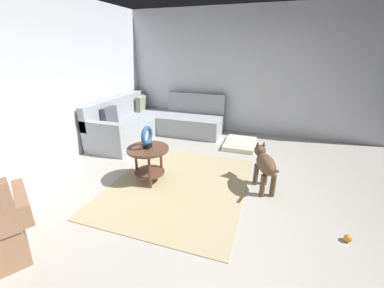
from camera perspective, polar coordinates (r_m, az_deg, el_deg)
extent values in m
cube|color=#B7B2A8|center=(3.35, 7.49, -13.58)|extent=(6.00, 6.00, 0.10)
cube|color=silver|center=(4.38, -33.36, 11.37)|extent=(6.00, 0.12, 2.70)
cube|color=silver|center=(5.68, 14.47, 15.76)|extent=(0.12, 6.00, 2.70)
cube|color=tan|center=(3.60, -3.08, -9.58)|extent=(2.30, 1.90, 0.01)
cube|color=#9EA3A8|center=(5.54, -13.60, 3.58)|extent=(2.20, 0.85, 0.42)
cube|color=#9EA3A8|center=(5.62, -17.11, 8.16)|extent=(2.20, 0.14, 0.46)
cube|color=#9EA3A8|center=(5.65, -0.17, 4.56)|extent=(0.85, 1.40, 0.42)
cube|color=#9EA3A8|center=(5.86, 0.96, 9.64)|extent=(0.14, 1.40, 0.46)
cube|color=#9EA3A8|center=(4.66, -20.48, 3.53)|extent=(0.16, 0.85, 0.22)
cube|color=gray|center=(6.16, -11.89, 9.21)|extent=(0.39, 0.20, 0.39)
cube|color=#4C4C56|center=(5.15, -18.83, 6.11)|extent=(0.38, 0.14, 0.39)
cube|color=#936B4C|center=(2.87, -35.08, -11.04)|extent=(0.41, 0.56, 0.22)
cylinder|color=brown|center=(3.53, -10.33, -1.19)|extent=(0.60, 0.60, 0.04)
cylinder|color=brown|center=(3.69, -9.95, -6.49)|extent=(0.45, 0.45, 0.02)
cylinder|color=brown|center=(3.75, -12.97, -4.57)|extent=(0.04, 0.04, 0.50)
cylinder|color=brown|center=(3.45, -9.93, -6.70)|extent=(0.04, 0.04, 0.50)
cylinder|color=brown|center=(3.75, -7.24, -4.16)|extent=(0.04, 0.04, 0.50)
cube|color=black|center=(3.52, -10.38, -0.52)|extent=(0.12, 0.08, 0.05)
torus|color=#265999|center=(3.46, -10.56, 1.98)|extent=(0.28, 0.06, 0.28)
cube|color=beige|center=(5.05, 11.22, 0.05)|extent=(0.80, 0.60, 0.09)
cylinder|color=brown|center=(3.67, 14.80, -6.94)|extent=(0.07, 0.07, 0.32)
cylinder|color=brown|center=(3.71, 16.88, -6.83)|extent=(0.07, 0.07, 0.32)
cylinder|color=brown|center=(3.41, 16.25, -9.42)|extent=(0.07, 0.07, 0.32)
cylinder|color=brown|center=(3.46, 18.49, -9.26)|extent=(0.07, 0.07, 0.32)
ellipsoid|color=brown|center=(3.45, 17.01, -4.54)|extent=(0.56, 0.39, 0.24)
sphere|color=brown|center=(3.68, 15.69, -1.48)|extent=(0.17, 0.17, 0.17)
ellipsoid|color=brown|center=(3.75, 15.32, -1.31)|extent=(0.14, 0.11, 0.07)
cone|color=brown|center=(3.61, 15.24, 0.12)|extent=(0.06, 0.06, 0.07)
cone|color=brown|center=(3.64, 16.59, 0.14)|extent=(0.06, 0.06, 0.07)
cylinder|color=brown|center=(3.17, 18.83, -6.34)|extent=(0.20, 0.11, 0.16)
sphere|color=orange|center=(3.14, 32.82, -18.12)|extent=(0.08, 0.08, 0.08)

